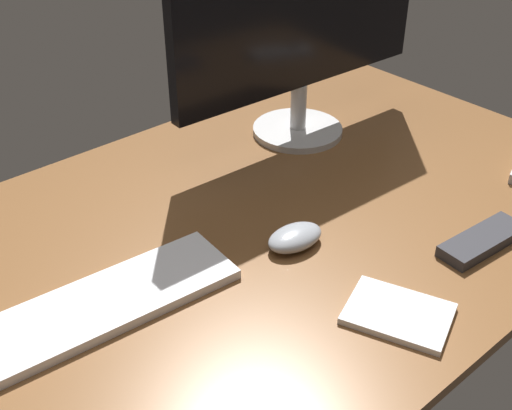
% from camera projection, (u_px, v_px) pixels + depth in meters
% --- Properties ---
extents(desk, '(1.40, 0.84, 0.02)m').
position_uv_depth(desk, '(253.00, 232.00, 1.12)').
color(desk, brown).
rests_on(desk, ground).
extents(keyboard, '(0.39, 0.16, 0.02)m').
position_uv_depth(keyboard, '(108.00, 302.00, 0.95)').
color(keyboard, white).
rests_on(keyboard, desk).
extents(computer_mouse, '(0.10, 0.07, 0.03)m').
position_uv_depth(computer_mouse, '(295.00, 237.00, 1.07)').
color(computer_mouse, '#999EA5').
rests_on(computer_mouse, desk).
extents(tv_remote, '(0.17, 0.07, 0.02)m').
position_uv_depth(tv_remote, '(483.00, 241.00, 1.07)').
color(tv_remote, '#2D2D33').
rests_on(tv_remote, desk).
extents(notepad, '(0.15, 0.17, 0.01)m').
position_uv_depth(notepad, '(398.00, 314.00, 0.93)').
color(notepad, white).
rests_on(notepad, desk).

